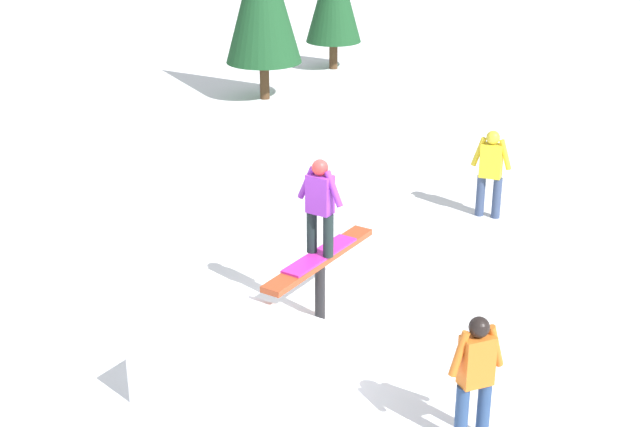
# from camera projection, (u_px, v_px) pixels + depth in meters

# --- Properties ---
(ground_plane) EXTENTS (60.00, 60.00, 0.00)m
(ground_plane) POSITION_uv_depth(u_px,v_px,m) (320.00, 318.00, 11.96)
(ground_plane) COLOR white
(rail_feature) EXTENTS (2.14, 1.28, 0.92)m
(rail_feature) POSITION_uv_depth(u_px,v_px,m) (320.00, 266.00, 11.67)
(rail_feature) COLOR black
(rail_feature) RESTS_ON ground
(snow_kicker_ramp) EXTENTS (2.29, 2.16, 0.68)m
(snow_kicker_ramp) POSITION_uv_depth(u_px,v_px,m) (230.00, 360.00, 10.33)
(snow_kicker_ramp) COLOR white
(snow_kicker_ramp) RESTS_ON ground
(main_rider_on_rail) EXTENTS (1.35, 0.89, 1.33)m
(main_rider_on_rail) POSITION_uv_depth(u_px,v_px,m) (320.00, 210.00, 11.37)
(main_rider_on_rail) COLOR #C4249B
(main_rider_on_rail) RESTS_ON rail_feature
(bystander_yellow) EXTENTS (0.31, 0.68, 1.53)m
(bystander_yellow) POSITION_uv_depth(u_px,v_px,m) (491.00, 169.00, 14.94)
(bystander_yellow) COLOR #344366
(bystander_yellow) RESTS_ON ground
(bystander_orange) EXTENTS (0.37, 0.61, 1.48)m
(bystander_orange) POSITION_uv_depth(u_px,v_px,m) (476.00, 373.00, 9.19)
(bystander_orange) COLOR navy
(bystander_orange) RESTS_ON ground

